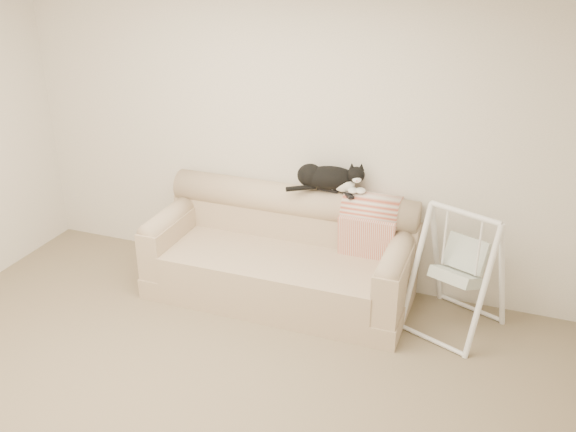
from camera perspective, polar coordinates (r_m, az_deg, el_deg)
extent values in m
plane|color=#776750|center=(4.45, -8.90, -16.66)|extent=(5.00, 5.00, 0.00)
cube|color=beige|center=(5.42, 0.43, 7.24)|extent=(5.00, 0.04, 2.60)
cube|color=tan|center=(5.50, -0.85, -6.33)|extent=(2.20, 0.90, 0.18)
cube|color=tan|center=(5.31, -1.30, -4.95)|extent=(1.80, 0.68, 0.24)
cube|color=tan|center=(5.62, 0.38, -1.68)|extent=(2.20, 0.22, 0.50)
cylinder|color=tan|center=(5.48, 0.39, 1.38)|extent=(2.16, 0.28, 0.28)
cube|color=tan|center=(5.75, -10.11, -1.89)|extent=(0.20, 0.88, 0.42)
cylinder|color=tan|center=(5.66, -10.27, 0.01)|extent=(0.18, 0.84, 0.18)
cube|color=tan|center=(5.12, 9.55, -5.35)|extent=(0.20, 0.88, 0.42)
cylinder|color=tan|center=(5.02, 9.72, -3.27)|extent=(0.18, 0.84, 0.18)
cube|color=black|center=(5.32, 3.57, 2.36)|extent=(0.18, 0.07, 0.02)
cube|color=gray|center=(5.31, 3.58, 2.50)|extent=(0.10, 0.05, 0.01)
cube|color=black|center=(5.24, 5.28, 1.95)|extent=(0.15, 0.16, 0.02)
ellipsoid|color=black|center=(5.28, 3.67, 3.42)|extent=(0.49, 0.32, 0.19)
ellipsoid|color=black|center=(5.29, 1.96, 3.65)|extent=(0.25, 0.24, 0.19)
ellipsoid|color=white|center=(5.26, 5.00, 2.83)|extent=(0.20, 0.16, 0.13)
ellipsoid|color=black|center=(5.22, 6.09, 3.66)|extent=(0.17, 0.18, 0.13)
ellipsoid|color=white|center=(5.17, 6.13, 3.23)|extent=(0.09, 0.08, 0.05)
sphere|color=#BF7272|center=(5.15, 6.13, 3.12)|extent=(0.02, 0.02, 0.02)
cone|color=black|center=(5.21, 5.69, 4.41)|extent=(0.08, 0.08, 0.07)
cone|color=black|center=(5.21, 6.54, 4.37)|extent=(0.05, 0.07, 0.07)
sphere|color=#9F621D|center=(5.17, 5.81, 3.57)|extent=(0.02, 0.02, 0.02)
sphere|color=#9F621D|center=(5.17, 6.36, 3.54)|extent=(0.02, 0.02, 0.02)
ellipsoid|color=white|center=(5.23, 5.78, 2.29)|extent=(0.11, 0.12, 0.04)
ellipsoid|color=white|center=(5.23, 6.46, 2.26)|extent=(0.11, 0.12, 0.04)
cylinder|color=black|center=(5.26, 1.15, 2.51)|extent=(0.23, 0.17, 0.04)
cylinder|color=#C0553D|center=(5.30, 7.49, 0.34)|extent=(0.46, 0.33, 0.33)
cube|color=#C0553D|center=(5.24, 6.94, -2.37)|extent=(0.46, 0.09, 0.42)
cylinder|color=white|center=(5.08, 11.27, -4.43)|extent=(0.17, 0.34, 0.99)
cylinder|color=white|center=(5.32, 13.02, -3.23)|extent=(0.17, 0.34, 0.99)
cylinder|color=white|center=(4.86, 16.92, -6.52)|extent=(0.17, 0.34, 0.99)
cylinder|color=white|center=(5.11, 18.48, -5.16)|extent=(0.17, 0.34, 0.99)
cylinder|color=white|center=(4.87, 15.49, 0.23)|extent=(0.54, 0.25, 0.04)
cylinder|color=white|center=(5.10, 12.62, -10.68)|extent=(0.54, 0.25, 0.03)
cylinder|color=white|center=(5.56, 15.90, -7.85)|extent=(0.54, 0.25, 0.03)
cube|color=white|center=(5.08, 14.66, -5.27)|extent=(0.41, 0.40, 0.19)
cube|color=white|center=(5.11, 15.56, -3.22)|extent=(0.36, 0.26, 0.26)
cylinder|color=white|center=(5.03, 13.79, -1.75)|extent=(0.02, 0.02, 0.47)
cylinder|color=white|center=(4.92, 16.63, -2.72)|extent=(0.02, 0.02, 0.47)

